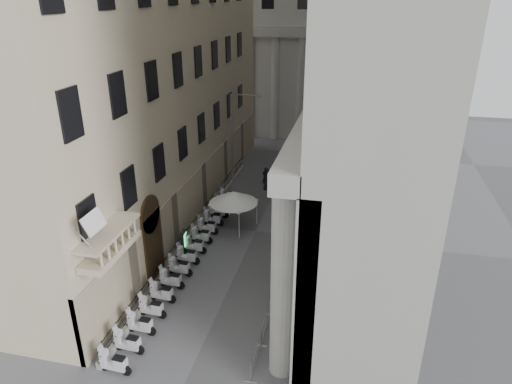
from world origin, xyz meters
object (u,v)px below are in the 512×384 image
at_px(security_tent, 231,195).
at_px(pedestrian_b, 286,164).
at_px(pedestrian_a, 266,177).
at_px(street_lamp, 235,132).
at_px(info_kiosk, 184,241).
at_px(scooter_0, 116,372).

height_order(security_tent, pedestrian_b, security_tent).
bearing_deg(security_tent, pedestrian_a, 81.28).
distance_m(street_lamp, info_kiosk, 13.49).
bearing_deg(street_lamp, security_tent, -73.21).
bearing_deg(security_tent, pedestrian_b, 78.93).
relative_size(security_tent, pedestrian_a, 1.84).
bearing_deg(scooter_0, street_lamp, 3.91).
xyz_separation_m(street_lamp, info_kiosk, (-0.34, -12.79, -4.26)).
xyz_separation_m(scooter_0, pedestrian_a, (2.50, 23.62, 0.99)).
bearing_deg(pedestrian_a, security_tent, 99.44).
bearing_deg(street_lamp, pedestrian_b, 49.56).
relative_size(scooter_0, info_kiosk, 0.91).
distance_m(scooter_0, security_tent, 16.21).
height_order(info_kiosk, pedestrian_b, pedestrian_b).
bearing_deg(pedestrian_a, pedestrian_b, -86.90).
xyz_separation_m(pedestrian_a, pedestrian_b, (1.19, 4.42, -0.14)).
distance_m(scooter_0, pedestrian_b, 28.29).
relative_size(street_lamp, pedestrian_b, 4.95).
bearing_deg(security_tent, info_kiosk, -113.21).
bearing_deg(street_lamp, info_kiosk, -86.97).
height_order(scooter_0, pedestrian_b, pedestrian_b).
bearing_deg(pedestrian_b, pedestrian_a, 88.54).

